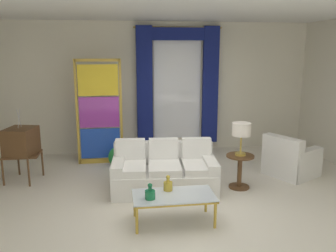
{
  "coord_description": "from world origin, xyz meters",
  "views": [
    {
      "loc": [
        -0.94,
        -5.19,
        2.39
      ],
      "look_at": [
        -0.05,
        0.9,
        1.05
      ],
      "focal_mm": 37.9,
      "sensor_mm": 36.0,
      "label": 1
    }
  ],
  "objects_px": {
    "couch_white_long": "(164,172)",
    "stained_glass_divider": "(99,114)",
    "coffee_table": "(174,197)",
    "table_lamp_brass": "(241,131)",
    "armchair_white": "(290,161)",
    "bottle_crystal_tall": "(150,194)",
    "bottle_blue_decanter": "(168,185)",
    "peacock_figurine": "(119,158)",
    "vintage_tv": "(21,142)",
    "round_side_table": "(240,168)"
  },
  "relations": [
    {
      "from": "vintage_tv",
      "to": "armchair_white",
      "type": "relative_size",
      "value": 1.22
    },
    {
      "from": "bottle_crystal_tall",
      "to": "table_lamp_brass",
      "type": "relative_size",
      "value": 0.39
    },
    {
      "from": "armchair_white",
      "to": "peacock_figurine",
      "type": "bearing_deg",
      "value": 164.29
    },
    {
      "from": "stained_glass_divider",
      "to": "armchair_white",
      "type": "bearing_deg",
      "value": -19.84
    },
    {
      "from": "couch_white_long",
      "to": "peacock_figurine",
      "type": "height_order",
      "value": "couch_white_long"
    },
    {
      "from": "couch_white_long",
      "to": "stained_glass_divider",
      "type": "height_order",
      "value": "stained_glass_divider"
    },
    {
      "from": "bottle_blue_decanter",
      "to": "bottle_crystal_tall",
      "type": "distance_m",
      "value": 0.38
    },
    {
      "from": "round_side_table",
      "to": "table_lamp_brass",
      "type": "bearing_deg",
      "value": -14.04
    },
    {
      "from": "couch_white_long",
      "to": "stained_glass_divider",
      "type": "bearing_deg",
      "value": 125.07
    },
    {
      "from": "armchair_white",
      "to": "round_side_table",
      "type": "height_order",
      "value": "armchair_white"
    },
    {
      "from": "coffee_table",
      "to": "table_lamp_brass",
      "type": "xyz_separation_m",
      "value": [
        1.34,
        1.09,
        0.66
      ]
    },
    {
      "from": "armchair_white",
      "to": "peacock_figurine",
      "type": "height_order",
      "value": "armchair_white"
    },
    {
      "from": "bottle_blue_decanter",
      "to": "bottle_crystal_tall",
      "type": "xyz_separation_m",
      "value": [
        -0.28,
        -0.26,
        -0.0
      ]
    },
    {
      "from": "coffee_table",
      "to": "armchair_white",
      "type": "xyz_separation_m",
      "value": [
        2.51,
        1.54,
        -0.08
      ]
    },
    {
      "from": "vintage_tv",
      "to": "round_side_table",
      "type": "relative_size",
      "value": 2.26
    },
    {
      "from": "table_lamp_brass",
      "to": "armchair_white",
      "type": "bearing_deg",
      "value": 21.44
    },
    {
      "from": "armchair_white",
      "to": "bottle_crystal_tall",
      "type": "bearing_deg",
      "value": -150.09
    },
    {
      "from": "couch_white_long",
      "to": "bottle_blue_decanter",
      "type": "distance_m",
      "value": 1.07
    },
    {
      "from": "bottle_blue_decanter",
      "to": "armchair_white",
      "type": "xyz_separation_m",
      "value": [
        2.56,
        1.38,
        -0.2
      ]
    },
    {
      "from": "vintage_tv",
      "to": "armchair_white",
      "type": "bearing_deg",
      "value": -5.24
    },
    {
      "from": "bottle_crystal_tall",
      "to": "armchair_white",
      "type": "bearing_deg",
      "value": 29.91
    },
    {
      "from": "peacock_figurine",
      "to": "round_side_table",
      "type": "height_order",
      "value": "round_side_table"
    },
    {
      "from": "stained_glass_divider",
      "to": "table_lamp_brass",
      "type": "relative_size",
      "value": 3.86
    },
    {
      "from": "armchair_white",
      "to": "vintage_tv",
      "type": "bearing_deg",
      "value": 174.76
    },
    {
      "from": "coffee_table",
      "to": "peacock_figurine",
      "type": "bearing_deg",
      "value": 106.64
    },
    {
      "from": "coffee_table",
      "to": "bottle_blue_decanter",
      "type": "relative_size",
      "value": 5.02
    },
    {
      "from": "coffee_table",
      "to": "armchair_white",
      "type": "distance_m",
      "value": 2.95
    },
    {
      "from": "couch_white_long",
      "to": "peacock_figurine",
      "type": "relative_size",
      "value": 3.04
    },
    {
      "from": "peacock_figurine",
      "to": "stained_glass_divider",
      "type": "bearing_deg",
      "value": 133.79
    },
    {
      "from": "vintage_tv",
      "to": "stained_glass_divider",
      "type": "relative_size",
      "value": 0.61
    },
    {
      "from": "coffee_table",
      "to": "couch_white_long",
      "type": "bearing_deg",
      "value": 88.59
    },
    {
      "from": "coffee_table",
      "to": "table_lamp_brass",
      "type": "bearing_deg",
      "value": 38.97
    },
    {
      "from": "bottle_crystal_tall",
      "to": "table_lamp_brass",
      "type": "bearing_deg",
      "value": 35.07
    },
    {
      "from": "couch_white_long",
      "to": "armchair_white",
      "type": "bearing_deg",
      "value": 7.38
    },
    {
      "from": "vintage_tv",
      "to": "peacock_figurine",
      "type": "distance_m",
      "value": 1.89
    },
    {
      "from": "bottle_crystal_tall",
      "to": "table_lamp_brass",
      "type": "height_order",
      "value": "table_lamp_brass"
    },
    {
      "from": "vintage_tv",
      "to": "armchair_white",
      "type": "xyz_separation_m",
      "value": [
        5.0,
        -0.46,
        -0.44
      ]
    },
    {
      "from": "stained_glass_divider",
      "to": "table_lamp_brass",
      "type": "bearing_deg",
      "value": -35.69
    },
    {
      "from": "vintage_tv",
      "to": "round_side_table",
      "type": "height_order",
      "value": "vintage_tv"
    },
    {
      "from": "couch_white_long",
      "to": "round_side_table",
      "type": "bearing_deg",
      "value": -5.94
    },
    {
      "from": "peacock_figurine",
      "to": "couch_white_long",
      "type": "bearing_deg",
      "value": -58.2
    },
    {
      "from": "bottle_crystal_tall",
      "to": "stained_glass_divider",
      "type": "relative_size",
      "value": 0.1
    },
    {
      "from": "peacock_figurine",
      "to": "table_lamp_brass",
      "type": "relative_size",
      "value": 1.05
    },
    {
      "from": "bottle_blue_decanter",
      "to": "bottle_crystal_tall",
      "type": "height_order",
      "value": "bottle_blue_decanter"
    },
    {
      "from": "coffee_table",
      "to": "armchair_white",
      "type": "height_order",
      "value": "armchair_white"
    },
    {
      "from": "stained_glass_divider",
      "to": "bottle_blue_decanter",
      "type": "bearing_deg",
      "value": -68.49
    },
    {
      "from": "bottle_blue_decanter",
      "to": "armchair_white",
      "type": "height_order",
      "value": "armchair_white"
    },
    {
      "from": "stained_glass_divider",
      "to": "round_side_table",
      "type": "bearing_deg",
      "value": -35.69
    },
    {
      "from": "couch_white_long",
      "to": "vintage_tv",
      "type": "xyz_separation_m",
      "value": [
        -2.52,
        0.78,
        0.42
      ]
    },
    {
      "from": "bottle_blue_decanter",
      "to": "peacock_figurine",
      "type": "height_order",
      "value": "bottle_blue_decanter"
    }
  ]
}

